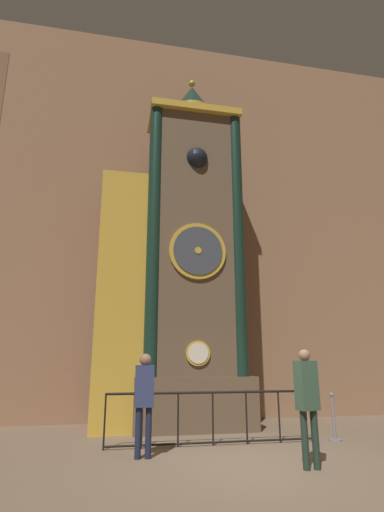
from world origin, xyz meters
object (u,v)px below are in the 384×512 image
visitor_far (307,396)px  stanchion_post (334,425)px  clock_tower (178,262)px  visitor_near (144,394)px

visitor_far → stanchion_post: bearing=37.8°
clock_tower → stanchion_post: clock_tower is taller
clock_tower → visitor_near: (-1.05, -2.81, -3.17)m
clock_tower → visitor_far: (1.49, -4.06, -3.14)m
clock_tower → visitor_far: bearing=-69.9°
visitor_near → clock_tower: bearing=76.2°
clock_tower → visitor_far: size_ratio=5.51×
visitor_near → visitor_far: 2.82m
visitor_near → visitor_far: bearing=-19.5°
clock_tower → visitor_far: 5.34m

